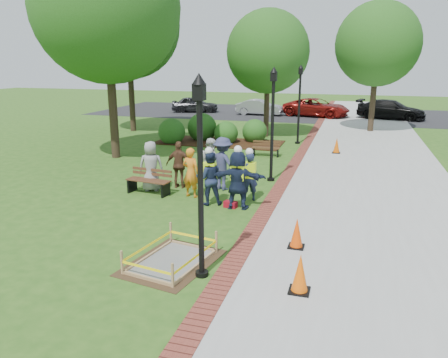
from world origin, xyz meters
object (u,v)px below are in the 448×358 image
(cone_front, at_px, (300,274))
(hivis_worker_c, at_px, (209,176))
(hivis_worker_b, at_px, (249,175))
(lamp_near, at_px, (200,164))
(wet_concrete_pad, at_px, (172,253))
(bench_near, at_px, (149,186))
(hivis_worker_a, at_px, (238,178))

(cone_front, height_order, hivis_worker_c, hivis_worker_c)
(cone_front, height_order, hivis_worker_b, hivis_worker_b)
(hivis_worker_c, bearing_deg, cone_front, -53.74)
(lamp_near, height_order, hivis_worker_b, lamp_near)
(lamp_near, distance_m, hivis_worker_b, 5.62)
(wet_concrete_pad, xyz_separation_m, cone_front, (2.96, -0.49, 0.16))
(bench_near, distance_m, hivis_worker_c, 2.51)
(lamp_near, bearing_deg, hivis_worker_a, 95.04)
(hivis_worker_c, bearing_deg, lamp_near, -73.52)
(wet_concrete_pad, xyz_separation_m, hivis_worker_b, (0.61, 4.99, 0.65))
(wet_concrete_pad, bearing_deg, hivis_worker_c, 96.81)
(cone_front, xyz_separation_m, hivis_worker_b, (-2.35, 5.49, 0.48))
(bench_near, bearing_deg, lamp_near, -53.79)
(cone_front, bearing_deg, lamp_near, 177.14)
(hivis_worker_a, bearing_deg, bench_near, 169.58)
(bench_near, bearing_deg, hivis_worker_c, -11.53)
(cone_front, relative_size, hivis_worker_b, 0.47)
(bench_near, bearing_deg, wet_concrete_pad, -58.64)
(wet_concrete_pad, relative_size, cone_front, 3.11)
(lamp_near, height_order, hivis_worker_c, lamp_near)
(lamp_near, distance_m, hivis_worker_c, 5.06)
(cone_front, bearing_deg, wet_concrete_pad, 170.60)
(wet_concrete_pad, distance_m, cone_front, 3.01)
(lamp_near, bearing_deg, hivis_worker_b, 92.63)
(bench_near, height_order, cone_front, bench_near)
(hivis_worker_b, bearing_deg, wet_concrete_pad, -97.00)
(bench_near, bearing_deg, hivis_worker_a, -10.42)
(hivis_worker_a, distance_m, hivis_worker_c, 0.98)
(hivis_worker_a, xyz_separation_m, hivis_worker_b, (0.15, 0.89, -0.11))
(wet_concrete_pad, relative_size, lamp_near, 0.60)
(hivis_worker_b, bearing_deg, hivis_worker_c, -145.94)
(bench_near, height_order, hivis_worker_c, hivis_worker_c)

